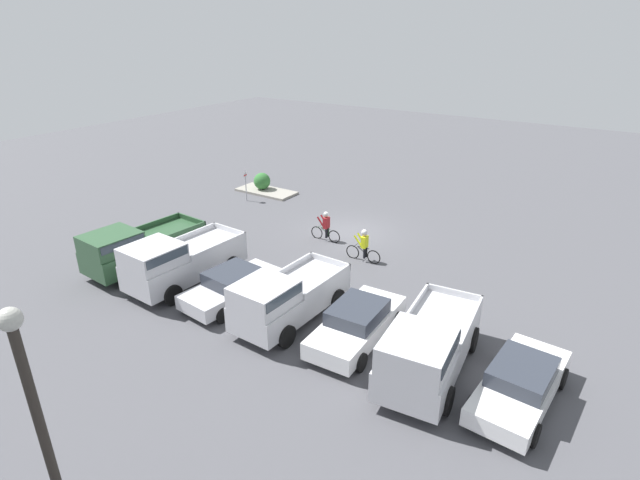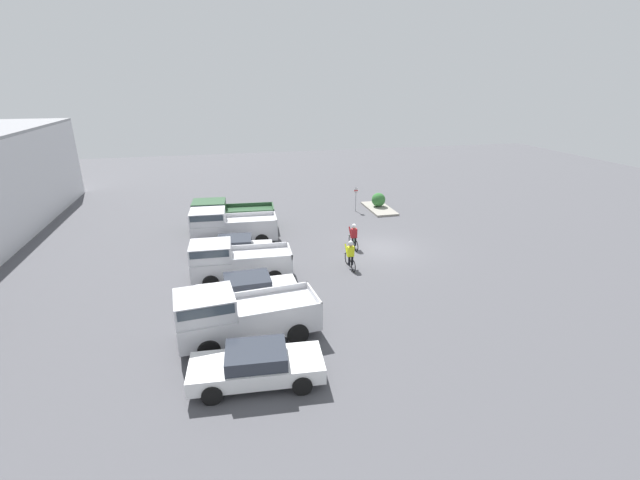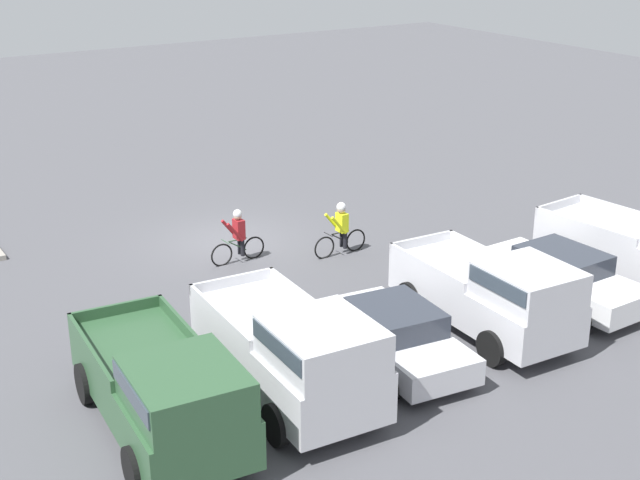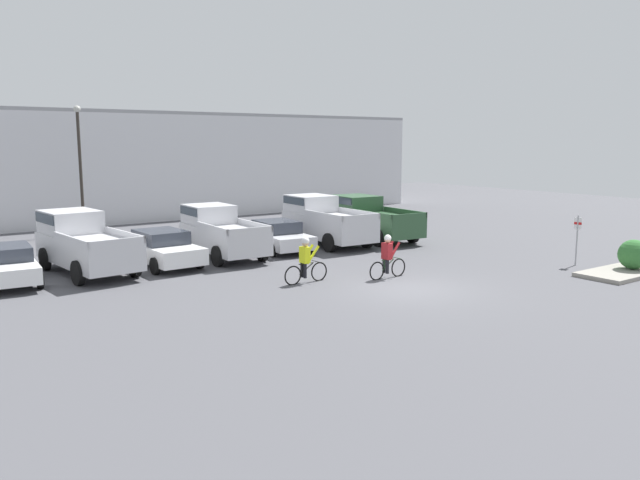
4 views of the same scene
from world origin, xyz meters
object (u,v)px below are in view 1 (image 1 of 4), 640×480
at_px(pickup_truck_2, 178,260).
at_px(shrub, 262,181).
at_px(sedan_1, 357,323).
at_px(pickup_truck_3, 137,246).
at_px(sedan_0, 520,383).
at_px(cyclist_0, 326,226).
at_px(pickup_truck_0, 427,347).
at_px(sedan_2, 233,286).
at_px(cyclist_1, 364,244).
at_px(fire_lane_sign, 246,182).
at_px(pickup_truck_1, 285,297).
at_px(lamppost, 49,457).

xyz_separation_m(pickup_truck_2, shrub, (5.52, -12.29, -0.47)).
distance_m(sedan_1, pickup_truck_3, 11.25).
xyz_separation_m(sedan_0, cyclist_0, (11.40, -7.10, 0.14)).
bearing_deg(pickup_truck_0, sedan_2, -2.03).
distance_m(cyclist_1, fire_lane_sign, 11.20).
bearing_deg(cyclist_1, pickup_truck_0, 131.75).
xyz_separation_m(sedan_1, fire_lane_sign, (13.52, -9.59, 0.51)).
xyz_separation_m(sedan_0, pickup_truck_1, (8.42, 0.38, 0.43)).
relative_size(pickup_truck_0, lamppost, 0.85).
relative_size(sedan_0, pickup_truck_2, 0.86).
height_order(pickup_truck_1, sedan_2, pickup_truck_1).
bearing_deg(sedan_2, cyclist_1, -113.04).
height_order(sedan_0, cyclist_0, cyclist_0).
relative_size(pickup_truck_2, lamppost, 0.80).
bearing_deg(pickup_truck_2, sedan_2, -174.28).
bearing_deg(cyclist_0, pickup_truck_0, 138.70).
height_order(pickup_truck_2, cyclist_1, pickup_truck_2).
xyz_separation_m(fire_lane_sign, shrub, (0.42, -2.10, -0.52)).
bearing_deg(sedan_2, pickup_truck_3, 2.08).
relative_size(pickup_truck_1, cyclist_1, 2.84).
relative_size(pickup_truck_1, lamppost, 0.77).
xyz_separation_m(sedan_1, shrub, (13.94, -11.69, -0.01)).
height_order(sedan_0, sedan_2, sedan_2).
distance_m(pickup_truck_3, shrub, 12.52).
bearing_deg(pickup_truck_0, cyclist_1, -48.25).
relative_size(sedan_1, cyclist_1, 2.56).
height_order(sedan_0, shrub, sedan_0).
height_order(pickup_truck_3, cyclist_0, pickup_truck_3).
relative_size(sedan_0, cyclist_1, 2.57).
bearing_deg(cyclist_0, sedan_0, 148.08).
xyz_separation_m(sedan_1, sedan_2, (5.60, 0.32, -0.04)).
bearing_deg(cyclist_1, lamppost, 100.64).
relative_size(pickup_truck_0, sedan_2, 1.27).
bearing_deg(shrub, cyclist_0, 149.94).
height_order(pickup_truck_0, sedan_2, pickup_truck_0).
distance_m(pickup_truck_0, sedan_2, 8.47).
bearing_deg(shrub, pickup_truck_1, 132.37).
bearing_deg(cyclist_1, sedan_0, 144.92).
bearing_deg(shrub, pickup_truck_3, 102.50).
xyz_separation_m(cyclist_1, shrub, (10.98, -5.80, -0.15)).
xyz_separation_m(sedan_0, sedan_1, (5.60, -0.13, 0.03)).
height_order(sedan_0, pickup_truck_1, pickup_truck_1).
bearing_deg(sedan_1, cyclist_1, -63.30).
xyz_separation_m(sedan_1, lamppost, (-0.15, 10.66, 3.25)).
height_order(pickup_truck_0, pickup_truck_2, pickup_truck_2).
height_order(pickup_truck_3, lamppost, lamppost).
xyz_separation_m(sedan_0, pickup_truck_3, (16.83, 0.40, 0.43)).
bearing_deg(lamppost, cyclist_1, -79.36).
relative_size(pickup_truck_0, pickup_truck_3, 1.01).
bearing_deg(shrub, fire_lane_sign, 101.21).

